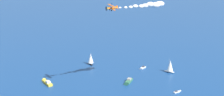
{
  "coord_description": "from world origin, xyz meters",
  "views": [
    {
      "loc": [
        -154.14,
        -6.74,
        72.51
      ],
      "look_at": [
        0.0,
        0.0,
        29.56
      ],
      "focal_mm": 47.63,
      "sensor_mm": 36.0,
      "label": 1
    }
  ],
  "objects_px": {
    "sailboat_outer_ring_b": "(170,66)",
    "biplane_lead": "(112,8)",
    "motorboat_far_port": "(128,82)",
    "sailboat_inshore": "(91,59)",
    "motorboat_offshore": "(47,82)",
    "motorboat_mid_cluster": "(178,92)",
    "wingwalker_lead": "(112,4)",
    "motorboat_ahead": "(142,68)"
  },
  "relations": [
    {
      "from": "motorboat_offshore",
      "to": "biplane_lead",
      "type": "height_order",
      "value": "biplane_lead"
    },
    {
      "from": "sailboat_inshore",
      "to": "motorboat_offshore",
      "type": "xyz_separation_m",
      "value": [
        -39.24,
        23.62,
        -3.49
      ]
    },
    {
      "from": "motorboat_far_port",
      "to": "biplane_lead",
      "type": "bearing_deg",
      "value": 157.78
    },
    {
      "from": "motorboat_mid_cluster",
      "to": "biplane_lead",
      "type": "bearing_deg",
      "value": 104.62
    },
    {
      "from": "motorboat_mid_cluster",
      "to": "sailboat_outer_ring_b",
      "type": "bearing_deg",
      "value": -0.49
    },
    {
      "from": "biplane_lead",
      "to": "motorboat_far_port",
      "type": "bearing_deg",
      "value": -22.22
    },
    {
      "from": "sailboat_inshore",
      "to": "motorboat_mid_cluster",
      "type": "bearing_deg",
      "value": -130.6
    },
    {
      "from": "sailboat_inshore",
      "to": "motorboat_mid_cluster",
      "type": "height_order",
      "value": "sailboat_inshore"
    },
    {
      "from": "motorboat_far_port",
      "to": "biplane_lead",
      "type": "distance_m",
      "value": 56.45
    },
    {
      "from": "motorboat_far_port",
      "to": "biplane_lead",
      "type": "relative_size",
      "value": 1.54
    },
    {
      "from": "sailboat_inshore",
      "to": "sailboat_outer_ring_b",
      "type": "distance_m",
      "value": 59.42
    },
    {
      "from": "sailboat_inshore",
      "to": "biplane_lead",
      "type": "bearing_deg",
      "value": -162.67
    },
    {
      "from": "motorboat_far_port",
      "to": "biplane_lead",
      "type": "xyz_separation_m",
      "value": [
        -23.46,
        9.58,
        50.44
      ]
    },
    {
      "from": "motorboat_far_port",
      "to": "motorboat_offshore",
      "type": "height_order",
      "value": "motorboat_offshore"
    },
    {
      "from": "motorboat_offshore",
      "to": "biplane_lead",
      "type": "relative_size",
      "value": 1.51
    },
    {
      "from": "motorboat_offshore",
      "to": "sailboat_inshore",
      "type": "bearing_deg",
      "value": -31.04
    },
    {
      "from": "sailboat_outer_ring_b",
      "to": "biplane_lead",
      "type": "bearing_deg",
      "value": 138.52
    },
    {
      "from": "sailboat_inshore",
      "to": "sailboat_outer_ring_b",
      "type": "xyz_separation_m",
      "value": [
        -14.98,
        -57.5,
        0.1
      ]
    },
    {
      "from": "motorboat_ahead",
      "to": "biplane_lead",
      "type": "height_order",
      "value": "biplane_lead"
    },
    {
      "from": "motorboat_far_port",
      "to": "wingwalker_lead",
      "type": "relative_size",
      "value": 6.98
    },
    {
      "from": "motorboat_ahead",
      "to": "biplane_lead",
      "type": "bearing_deg",
      "value": 158.61
    },
    {
      "from": "motorboat_offshore",
      "to": "biplane_lead",
      "type": "distance_m",
      "value": 68.61
    },
    {
      "from": "motorboat_far_port",
      "to": "sailboat_inshore",
      "type": "xyz_separation_m",
      "value": [
        35.69,
        28.04,
        3.54
      ]
    },
    {
      "from": "motorboat_mid_cluster",
      "to": "wingwalker_lead",
      "type": "height_order",
      "value": "wingwalker_lead"
    },
    {
      "from": "motorboat_far_port",
      "to": "motorboat_mid_cluster",
      "type": "xyz_separation_m",
      "value": [
        -13.35,
        -29.17,
        -0.42
      ]
    },
    {
      "from": "motorboat_far_port",
      "to": "wingwalker_lead",
      "type": "bearing_deg",
      "value": 158.2
    },
    {
      "from": "motorboat_ahead",
      "to": "sailboat_outer_ring_b",
      "type": "bearing_deg",
      "value": -111.2
    },
    {
      "from": "sailboat_inshore",
      "to": "motorboat_offshore",
      "type": "relative_size",
      "value": 0.91
    },
    {
      "from": "biplane_lead",
      "to": "motorboat_offshore",
      "type": "bearing_deg",
      "value": 64.67
    },
    {
      "from": "motorboat_mid_cluster",
      "to": "sailboat_inshore",
      "type": "bearing_deg",
      "value": 49.4
    },
    {
      "from": "biplane_lead",
      "to": "wingwalker_lead",
      "type": "height_order",
      "value": "wingwalker_lead"
    },
    {
      "from": "motorboat_offshore",
      "to": "wingwalker_lead",
      "type": "xyz_separation_m",
      "value": [
        -20.12,
        -42.19,
        52.54
      ]
    },
    {
      "from": "sailboat_outer_ring_b",
      "to": "motorboat_ahead",
      "type": "bearing_deg",
      "value": 68.8
    },
    {
      "from": "wingwalker_lead",
      "to": "motorboat_far_port",
      "type": "bearing_deg",
      "value": -21.8
    },
    {
      "from": "sailboat_outer_ring_b",
      "to": "wingwalker_lead",
      "type": "height_order",
      "value": "wingwalker_lead"
    },
    {
      "from": "motorboat_offshore",
      "to": "motorboat_mid_cluster",
      "type": "height_order",
      "value": "motorboat_offshore"
    },
    {
      "from": "motorboat_far_port",
      "to": "motorboat_offshore",
      "type": "relative_size",
      "value": 1.02
    },
    {
      "from": "motorboat_far_port",
      "to": "sailboat_outer_ring_b",
      "type": "height_order",
      "value": "sailboat_outer_ring_b"
    },
    {
      "from": "sailboat_outer_ring_b",
      "to": "biplane_lead",
      "type": "xyz_separation_m",
      "value": [
        -44.17,
        39.04,
        46.81
      ]
    },
    {
      "from": "motorboat_mid_cluster",
      "to": "motorboat_far_port",
      "type": "bearing_deg",
      "value": 65.41
    },
    {
      "from": "motorboat_offshore",
      "to": "wingwalker_lead",
      "type": "relative_size",
      "value": 6.85
    },
    {
      "from": "motorboat_mid_cluster",
      "to": "wingwalker_lead",
      "type": "xyz_separation_m",
      "value": [
        -10.32,
        38.64,
        53.0
      ]
    }
  ]
}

